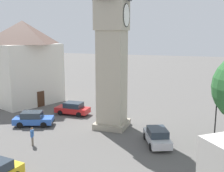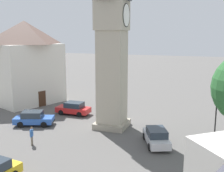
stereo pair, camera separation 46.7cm
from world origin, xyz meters
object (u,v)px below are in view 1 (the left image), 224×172
car_silver_kerb (33,119)px  pedestrian (32,134)px  clock_tower (112,24)px  car_red_corner (73,108)px  building_terrace_right (24,62)px  lamp_post (216,108)px  car_blue_kerb (157,136)px

car_silver_kerb → pedestrian: 5.53m
clock_tower → car_red_corner: (2.73, 5.95, -9.84)m
clock_tower → building_terrace_right: size_ratio=1.59×
clock_tower → pedestrian: bearing=144.0°
clock_tower → lamp_post: (-0.11, -10.14, -7.61)m
clock_tower → lamp_post: size_ratio=4.15×
building_terrace_right → pedestrian: bearing=-142.5°
clock_tower → lamp_post: bearing=-90.6°
car_silver_kerb → building_terrace_right: 11.97m
car_blue_kerb → lamp_post: size_ratio=1.02×
lamp_post → car_blue_kerb: bearing=122.8°
pedestrian → lamp_post: (6.81, -15.15, 1.98)m
car_silver_kerb → pedestrian: (-4.59, -3.06, 0.25)m
clock_tower → car_red_corner: size_ratio=4.40×
car_blue_kerb → car_silver_kerb: 13.40m
lamp_post → pedestrian: bearing=114.2°
car_blue_kerb → car_silver_kerb: same height
clock_tower → car_red_corner: clock_tower is taller
building_terrace_right → lamp_post: size_ratio=2.60×
pedestrian → car_red_corner: bearing=5.5°
pedestrian → building_terrace_right: size_ratio=0.15×
car_blue_kerb → lamp_post: bearing=-57.2°
car_blue_kerb → clock_tower: bearing=58.6°
car_red_corner → lamp_post: lamp_post is taller
clock_tower → building_terrace_right: bearing=68.0°
car_silver_kerb → lamp_post: lamp_post is taller
car_silver_kerb → lamp_post: size_ratio=1.02×
clock_tower → car_blue_kerb: size_ratio=4.09×
car_red_corner → pedestrian: (-9.64, -0.93, 0.25)m
lamp_post → building_terrace_right: bearing=76.2°
clock_tower → lamp_post: clock_tower is taller
car_silver_kerb → lamp_post: bearing=-83.1°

